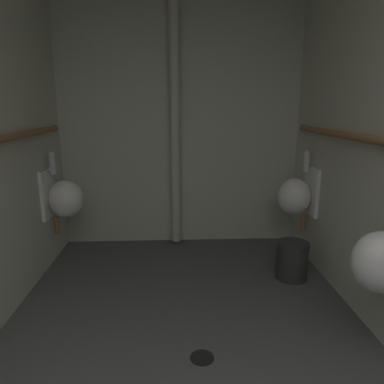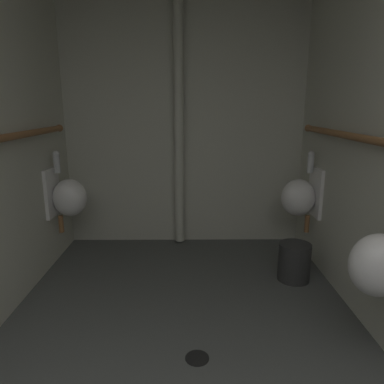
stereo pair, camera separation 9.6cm
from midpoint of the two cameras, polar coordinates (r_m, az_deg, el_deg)
floor at (r=2.26m, az=-0.35°, el=-26.63°), size 2.53×3.97×0.08m
wall_back at (r=3.68m, az=-0.48°, el=11.92°), size 2.53×0.06×2.62m
urinal_left_mid at (r=3.40m, az=-18.56°, el=-0.67°), size 0.32×0.30×0.76m
urinal_right_mid at (r=2.17m, az=29.31°, el=-9.88°), size 0.32×0.30×0.76m
urinal_right_far at (r=3.39m, az=17.74°, el=-0.66°), size 0.32×0.30×0.76m
standpipe_back_wall at (r=3.57m, az=-1.33°, el=11.87°), size 0.09×0.09×2.57m
floor_drain at (r=2.27m, az=2.15°, el=-24.94°), size 0.14×0.14×0.01m
waste_bin at (r=3.15m, az=16.88°, el=-10.64°), size 0.26×0.26×0.32m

